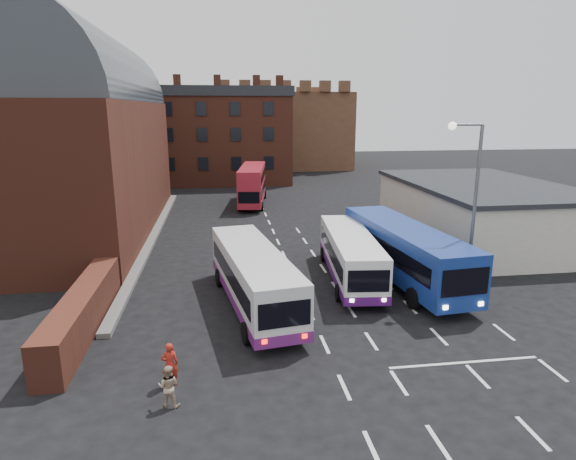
{
  "coord_description": "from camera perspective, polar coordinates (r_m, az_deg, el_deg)",
  "views": [
    {
      "loc": [
        -4.06,
        -18.56,
        9.47
      ],
      "look_at": [
        0.0,
        10.0,
        2.2
      ],
      "focal_mm": 30.0,
      "sensor_mm": 36.0,
      "label": 1
    }
  ],
  "objects": [
    {
      "name": "ground",
      "position": [
        21.23,
        3.89,
        -12.38
      ],
      "size": [
        180.0,
        180.0,
        0.0
      ],
      "primitive_type": "plane",
      "color": "black"
    },
    {
      "name": "railway_station",
      "position": [
        41.23,
        -24.62,
        10.34
      ],
      "size": [
        12.0,
        28.0,
        16.0
      ],
      "color": "#602B1E",
      "rests_on": "ground"
    },
    {
      "name": "forecourt_wall",
      "position": [
        23.11,
        -23.14,
        -8.83
      ],
      "size": [
        1.2,
        10.0,
        1.8
      ],
      "primitive_type": "cube",
      "color": "#602B1E",
      "rests_on": "ground"
    },
    {
      "name": "cream_building",
      "position": [
        38.44,
        21.84,
        2.15
      ],
      "size": [
        10.4,
        16.4,
        4.25
      ],
      "color": "beige",
      "rests_on": "ground"
    },
    {
      "name": "brick_terrace",
      "position": [
        64.72,
        -9.96,
        10.42
      ],
      "size": [
        22.0,
        10.0,
        11.0
      ],
      "primitive_type": "cube",
      "color": "brown",
      "rests_on": "ground"
    },
    {
      "name": "castle_keep",
      "position": [
        85.23,
        -1.33,
        11.81
      ],
      "size": [
        22.0,
        22.0,
        12.0
      ],
      "primitive_type": "cube",
      "color": "brown",
      "rests_on": "ground"
    },
    {
      "name": "bus_white_outbound",
      "position": [
        23.5,
        -4.1,
        -5.22
      ],
      "size": [
        4.0,
        10.77,
        2.87
      ],
      "rotation": [
        0.0,
        0.0,
        0.16
      ],
      "color": "silver",
      "rests_on": "ground"
    },
    {
      "name": "bus_white_inbound",
      "position": [
        27.41,
        7.4,
        -2.7
      ],
      "size": [
        3.19,
        10.01,
        2.68
      ],
      "rotation": [
        0.0,
        0.0,
        3.05
      ],
      "color": "white",
      "rests_on": "ground"
    },
    {
      "name": "bus_blue",
      "position": [
        27.65,
        13.6,
        -2.21
      ],
      "size": [
        3.81,
        11.84,
        3.17
      ],
      "rotation": [
        0.0,
        0.0,
        3.24
      ],
      "color": "navy",
      "rests_on": "ground"
    },
    {
      "name": "bus_red_double",
      "position": [
        48.97,
        -4.25,
        5.41
      ],
      "size": [
        3.51,
        9.93,
        3.89
      ],
      "rotation": [
        0.0,
        0.0,
        3.01
      ],
      "color": "#AB1F2F",
      "rests_on": "ground"
    },
    {
      "name": "street_lamp",
      "position": [
        25.74,
        20.77,
        4.03
      ],
      "size": [
        1.81,
        0.39,
        8.88
      ],
      "rotation": [
        0.0,
        0.0,
        -0.02
      ],
      "color": "slate",
      "rests_on": "ground"
    },
    {
      "name": "pedestrian_red",
      "position": [
        17.92,
        -13.83,
        -15.2
      ],
      "size": [
        0.65,
        0.49,
        1.62
      ],
      "primitive_type": "imported",
      "rotation": [
        0.0,
        0.0,
        3.32
      ],
      "color": "#A22016",
      "rests_on": "ground"
    },
    {
      "name": "pedestrian_beige",
      "position": [
        16.9,
        -13.99,
        -17.51
      ],
      "size": [
        0.8,
        0.68,
        1.44
      ],
      "primitive_type": "imported",
      "rotation": [
        0.0,
        0.0,
        2.93
      ],
      "color": "tan",
      "rests_on": "ground"
    }
  ]
}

